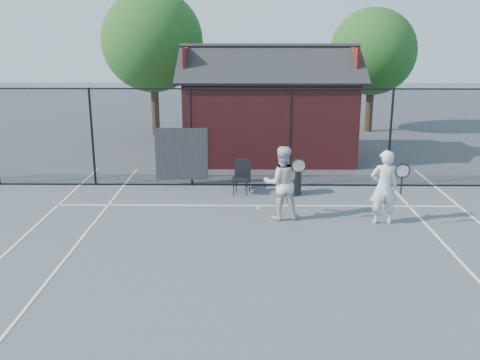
{
  "coord_description": "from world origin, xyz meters",
  "views": [
    {
      "loc": [
        -0.33,
        -10.88,
        4.57
      ],
      "look_at": [
        -0.48,
        1.66,
        1.1
      ],
      "focal_mm": 40.0,
      "sensor_mm": 36.0,
      "label": 1
    }
  ],
  "objects_px": {
    "player_back": "(282,183)",
    "chair_right": "(241,175)",
    "clubhouse": "(269,115)",
    "chair_left": "(242,178)",
    "player_front": "(384,187)",
    "waste_bin": "(292,182)"
  },
  "relations": [
    {
      "from": "waste_bin",
      "to": "chair_left",
      "type": "bearing_deg",
      "value": 180.0
    },
    {
      "from": "player_back",
      "to": "waste_bin",
      "type": "bearing_deg",
      "value": 77.82
    },
    {
      "from": "player_back",
      "to": "chair_right",
      "type": "distance_m",
      "value": 2.86
    },
    {
      "from": "clubhouse",
      "to": "chair_right",
      "type": "distance_m",
      "value": 4.66
    },
    {
      "from": "player_back",
      "to": "chair_right",
      "type": "xyz_separation_m",
      "value": [
        -1.06,
        2.61,
        -0.5
      ]
    },
    {
      "from": "player_front",
      "to": "waste_bin",
      "type": "bearing_deg",
      "value": 129.89
    },
    {
      "from": "clubhouse",
      "to": "player_back",
      "type": "distance_m",
      "value": 7.04
    },
    {
      "from": "player_back",
      "to": "chair_right",
      "type": "height_order",
      "value": "player_back"
    },
    {
      "from": "clubhouse",
      "to": "player_front",
      "type": "bearing_deg",
      "value": -70.88
    },
    {
      "from": "player_back",
      "to": "chair_left",
      "type": "bearing_deg",
      "value": 115.91
    },
    {
      "from": "clubhouse",
      "to": "waste_bin",
      "type": "xyz_separation_m",
      "value": [
        0.51,
        -4.9,
        -1.23
      ]
    },
    {
      "from": "chair_left",
      "to": "waste_bin",
      "type": "relative_size",
      "value": 1.28
    },
    {
      "from": "player_front",
      "to": "waste_bin",
      "type": "xyz_separation_m",
      "value": [
        -2.02,
        2.42,
        -0.55
      ]
    },
    {
      "from": "player_back",
      "to": "chair_left",
      "type": "xyz_separation_m",
      "value": [
        -1.02,
        2.11,
        -0.45
      ]
    },
    {
      "from": "clubhouse",
      "to": "player_front",
      "type": "distance_m",
      "value": 7.78
    },
    {
      "from": "player_front",
      "to": "chair_left",
      "type": "xyz_separation_m",
      "value": [
        -3.5,
        2.42,
        -0.44
      ]
    },
    {
      "from": "player_back",
      "to": "clubhouse",
      "type": "bearing_deg",
      "value": 90.48
    },
    {
      "from": "player_front",
      "to": "waste_bin",
      "type": "distance_m",
      "value": 3.2
    },
    {
      "from": "clubhouse",
      "to": "player_front",
      "type": "height_order",
      "value": "clubhouse"
    },
    {
      "from": "clubhouse",
      "to": "chair_left",
      "type": "distance_m",
      "value": 5.12
    },
    {
      "from": "waste_bin",
      "to": "clubhouse",
      "type": "bearing_deg",
      "value": 95.99
    },
    {
      "from": "clubhouse",
      "to": "player_back",
      "type": "height_order",
      "value": "clubhouse"
    }
  ]
}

